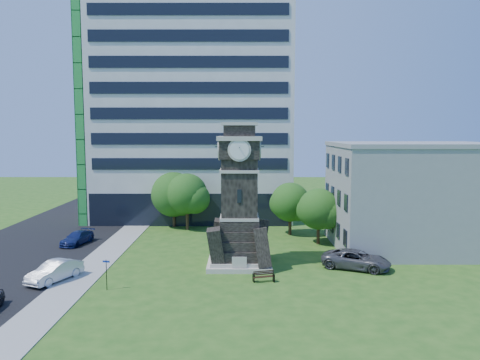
{
  "coord_description": "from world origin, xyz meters",
  "views": [
    {
      "loc": [
        3.09,
        -37.47,
        11.49
      ],
      "look_at": [
        3.05,
        5.76,
        6.98
      ],
      "focal_mm": 35.0,
      "sensor_mm": 36.0,
      "label": 1
    }
  ],
  "objects_px": {
    "car_street_north": "(77,238)",
    "car_east_lot": "(356,260)",
    "street_sign": "(106,271)",
    "clock_tower": "(239,204)",
    "park_bench": "(264,276)",
    "car_street_mid": "(55,271)"
  },
  "relations": [
    {
      "from": "car_street_north",
      "to": "car_east_lot",
      "type": "height_order",
      "value": "car_east_lot"
    },
    {
      "from": "car_street_north",
      "to": "park_bench",
      "type": "bearing_deg",
      "value": -19.99
    },
    {
      "from": "car_street_mid",
      "to": "car_east_lot",
      "type": "xyz_separation_m",
      "value": [
        24.02,
        3.26,
        0.02
      ]
    },
    {
      "from": "car_street_north",
      "to": "car_east_lot",
      "type": "xyz_separation_m",
      "value": [
        26.4,
        -8.51,
        0.14
      ]
    },
    {
      "from": "car_street_mid",
      "to": "car_east_lot",
      "type": "relative_size",
      "value": 0.82
    },
    {
      "from": "car_street_mid",
      "to": "street_sign",
      "type": "bearing_deg",
      "value": 0.79
    },
    {
      "from": "clock_tower",
      "to": "park_bench",
      "type": "distance_m",
      "value": 6.94
    },
    {
      "from": "park_bench",
      "to": "street_sign",
      "type": "bearing_deg",
      "value": 173.63
    },
    {
      "from": "car_street_mid",
      "to": "street_sign",
      "type": "relative_size",
      "value": 2.06
    },
    {
      "from": "clock_tower",
      "to": "car_street_mid",
      "type": "distance_m",
      "value": 15.56
    },
    {
      "from": "car_street_north",
      "to": "street_sign",
      "type": "relative_size",
      "value": 1.97
    },
    {
      "from": "car_street_north",
      "to": "car_east_lot",
      "type": "bearing_deg",
      "value": -4.96
    },
    {
      "from": "car_east_lot",
      "to": "park_bench",
      "type": "distance_m",
      "value": 8.66
    },
    {
      "from": "street_sign",
      "to": "car_east_lot",
      "type": "bearing_deg",
      "value": 26.61
    },
    {
      "from": "car_east_lot",
      "to": "park_bench",
      "type": "bearing_deg",
      "value": 137.14
    },
    {
      "from": "car_street_mid",
      "to": "street_sign",
      "type": "height_order",
      "value": "street_sign"
    },
    {
      "from": "car_east_lot",
      "to": "park_bench",
      "type": "xyz_separation_m",
      "value": [
        -7.95,
        -3.43,
        -0.34
      ]
    },
    {
      "from": "car_street_north",
      "to": "car_street_mid",
      "type": "bearing_deg",
      "value": -65.67
    },
    {
      "from": "car_east_lot",
      "to": "street_sign",
      "type": "xyz_separation_m",
      "value": [
        -19.45,
        -5.3,
        0.62
      ]
    },
    {
      "from": "car_east_lot",
      "to": "clock_tower",
      "type": "bearing_deg",
      "value": 106.88
    },
    {
      "from": "clock_tower",
      "to": "car_east_lot",
      "type": "height_order",
      "value": "clock_tower"
    },
    {
      "from": "street_sign",
      "to": "park_bench",
      "type": "bearing_deg",
      "value": 20.6
    }
  ]
}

